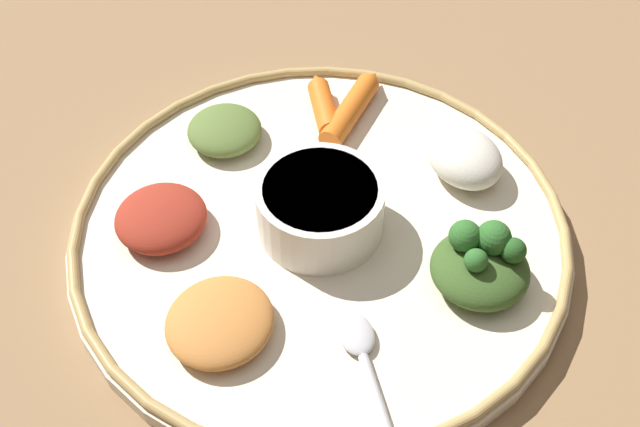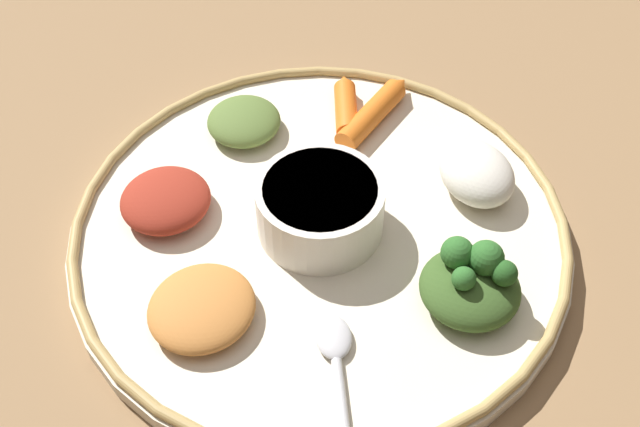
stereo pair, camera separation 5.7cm
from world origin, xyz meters
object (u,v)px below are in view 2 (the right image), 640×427
object	(u,v)px
center_bowl	(320,206)
carrot_outer	(346,105)
greens_pile	(471,283)
carrot_near_spoon	(375,111)
spoon	(340,394)

from	to	relation	value
center_bowl	carrot_outer	world-z (taller)	center_bowl
greens_pile	carrot_near_spoon	xyz separation A→B (m)	(-0.17, 0.09, -0.01)
greens_pile	spoon	bearing A→B (deg)	-95.25
greens_pile	carrot_near_spoon	world-z (taller)	greens_pile
spoon	carrot_near_spoon	xyz separation A→B (m)	(-0.16, 0.21, 0.01)
center_bowl	greens_pile	xyz separation A→B (m)	(0.12, 0.03, -0.00)
greens_pile	carrot_outer	world-z (taller)	greens_pile
greens_pile	carrot_outer	size ratio (longest dim) A/B	1.26
center_bowl	carrot_outer	bearing A→B (deg)	125.11
greens_pile	center_bowl	bearing A→B (deg)	-167.89
greens_pile	carrot_outer	bearing A→B (deg)	157.32
spoon	center_bowl	bearing A→B (deg)	139.96
carrot_outer	carrot_near_spoon	bearing A→B (deg)	24.72
spoon	carrot_near_spoon	world-z (taller)	carrot_near_spoon
greens_pile	carrot_near_spoon	bearing A→B (deg)	151.64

